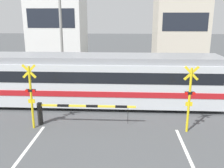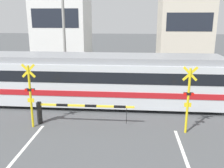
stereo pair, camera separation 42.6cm
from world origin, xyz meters
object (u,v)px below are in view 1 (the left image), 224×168
crossing_signal_right (189,96)px  crossing_barrier_far (144,80)px  commuter_train (55,78)px  pedestrian (110,68)px  crossing_barrier_near (67,110)px  crossing_signal_left (31,94)px

crossing_signal_right → crossing_barrier_far: bearing=103.5°
commuter_train → pedestrian: 7.06m
crossing_barrier_far → crossing_signal_right: (1.60, -6.67, 0.94)m
commuter_train → pedestrian: commuter_train is taller
crossing_barrier_near → crossing_signal_right: crossing_signal_right is taller
crossing_barrier_near → crossing_barrier_far: 7.57m
commuter_train → crossing_barrier_near: commuter_train is taller
crossing_barrier_far → crossing_signal_left: 8.95m
crossing_barrier_near → crossing_signal_right: (5.88, -0.43, 0.94)m
crossing_signal_right → crossing_signal_left: bearing=180.0°
crossing_barrier_near → pedestrian: pedestrian is taller
crossing_barrier_far → crossing_signal_right: bearing=-76.5°
crossing_barrier_far → commuter_train: bearing=-151.9°
commuter_train → crossing_barrier_far: 6.53m
commuter_train → crossing_signal_left: 3.62m
commuter_train → crossing_signal_right: (7.32, -3.62, 0.10)m
crossing_barrier_near → crossing_signal_right: size_ratio=1.54×
crossing_signal_left → crossing_signal_right: 7.49m
commuter_train → crossing_barrier_near: 3.59m
crossing_barrier_far → pedestrian: (-2.73, 3.31, 0.21)m
crossing_signal_right → pedestrian: size_ratio=1.79×
crossing_signal_right → pedestrian: bearing=113.5°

